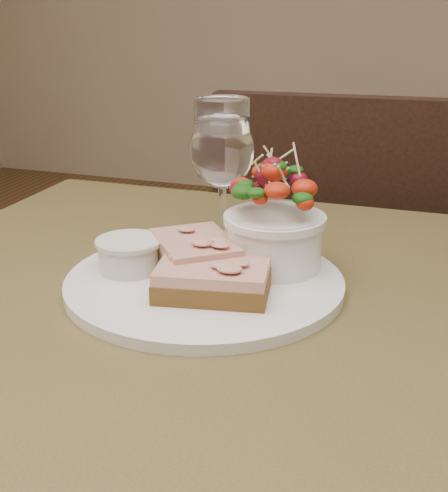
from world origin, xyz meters
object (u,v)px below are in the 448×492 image
(dinner_plate, at_px, (204,283))
(ramekin, at_px, (129,253))
(cafe_table, at_px, (206,390))
(sandwich_back, at_px, (195,252))
(chair_far, at_px, (334,377))
(sandwich_front, at_px, (213,278))
(wine_glass, at_px, (222,155))
(salad_bowl, at_px, (275,216))

(dinner_plate, height_order, ramekin, ramekin)
(cafe_table, distance_m, sandwich_back, 0.15)
(chair_far, distance_m, dinner_plate, 0.78)
(cafe_table, bearing_deg, sandwich_front, 42.85)
(chair_far, distance_m, wine_glass, 0.78)
(dinner_plate, bearing_deg, sandwich_front, -56.34)
(dinner_plate, relative_size, ramekin, 4.40)
(sandwich_front, distance_m, sandwich_back, 0.06)
(cafe_table, bearing_deg, ramekin, 161.08)
(chair_far, bearing_deg, wine_glass, 77.88)
(dinner_plate, distance_m, ramekin, 0.09)
(cafe_table, bearing_deg, wine_glass, 102.20)
(cafe_table, height_order, dinner_plate, dinner_plate)
(chair_far, xyz_separation_m, ramekin, (-0.14, -0.62, 0.49))
(salad_bowl, bearing_deg, dinner_plate, -137.93)
(dinner_plate, height_order, salad_bowl, salad_bowl)
(cafe_table, xyz_separation_m, sandwich_back, (-0.03, 0.05, 0.14))
(cafe_table, distance_m, wine_glass, 0.27)
(dinner_plate, distance_m, wine_glass, 0.16)
(chair_far, distance_m, sandwich_front, 0.81)
(cafe_table, distance_m, salad_bowl, 0.20)
(chair_far, relative_size, sandwich_front, 7.11)
(sandwich_back, height_order, wine_glass, wine_glass)
(sandwich_front, distance_m, wine_glass, 0.17)
(chair_far, bearing_deg, salad_bowl, 86.50)
(sandwich_front, bearing_deg, cafe_table, -147.12)
(cafe_table, bearing_deg, chair_far, 86.43)
(dinner_plate, xyz_separation_m, ramekin, (-0.09, -0.01, 0.03))
(cafe_table, bearing_deg, dinner_plate, 111.23)
(dinner_plate, height_order, wine_glass, wine_glass)
(ramekin, bearing_deg, wine_glass, 57.58)
(sandwich_front, relative_size, ramekin, 1.85)
(sandwich_front, distance_m, salad_bowl, 0.11)
(cafe_table, height_order, chair_far, chair_far)
(cafe_table, distance_m, dinner_plate, 0.12)
(sandwich_back, bearing_deg, ramekin, -114.16)
(dinner_plate, bearing_deg, ramekin, -176.66)
(wine_glass, bearing_deg, ramekin, -122.42)
(sandwich_back, bearing_deg, wine_glass, 141.73)
(cafe_table, xyz_separation_m, salad_bowl, (0.05, 0.10, 0.17))
(cafe_table, xyz_separation_m, dinner_plate, (-0.02, 0.04, 0.11))
(chair_far, relative_size, salad_bowl, 7.09)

